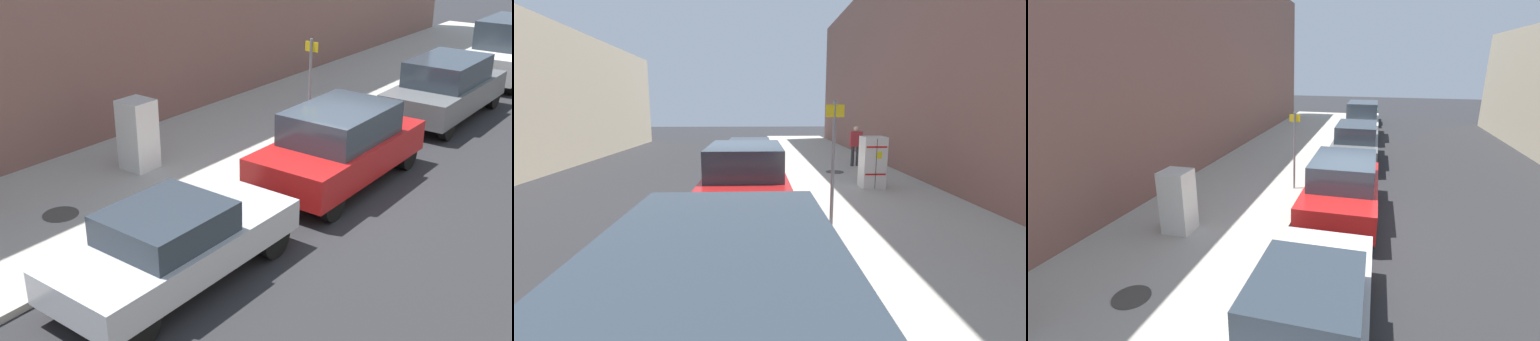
# 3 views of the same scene
# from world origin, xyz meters

# --- Properties ---
(ground_plane) EXTENTS (80.00, 80.00, 0.00)m
(ground_plane) POSITION_xyz_m (0.00, 0.00, 0.00)
(ground_plane) COLOR #28282B
(sidewalk_slab) EXTENTS (4.73, 44.00, 0.13)m
(sidewalk_slab) POSITION_xyz_m (-3.80, 0.00, 0.07)
(sidewalk_slab) COLOR #B2ADA0
(sidewalk_slab) RESTS_ON ground
(discarded_refrigerator) EXTENTS (0.71, 0.69, 1.62)m
(discarded_refrigerator) POSITION_xyz_m (-4.10, -1.73, 0.94)
(discarded_refrigerator) COLOR silver
(discarded_refrigerator) RESTS_ON sidewalk_slab
(manhole_cover) EXTENTS (0.70, 0.70, 0.02)m
(manhole_cover) POSITION_xyz_m (-3.53, -4.38, 0.14)
(manhole_cover) COLOR #47443F
(manhole_cover) RESTS_ON sidewalk_slab
(street_sign_post) EXTENTS (0.36, 0.07, 2.65)m
(street_sign_post) POSITION_xyz_m (-1.97, 2.11, 1.61)
(street_sign_post) COLOR slate
(street_sign_post) RESTS_ON sidewalk_slab
(parked_sedan_silver) EXTENTS (1.79, 4.43, 1.42)m
(parked_sedan_silver) POSITION_xyz_m (-0.17, -4.60, 0.74)
(parked_sedan_silver) COLOR silver
(parked_sedan_silver) RESTS_ON ground
(parked_suv_red) EXTENTS (1.96, 4.59, 1.76)m
(parked_suv_red) POSITION_xyz_m (-0.17, 0.58, 0.91)
(parked_suv_red) COLOR red
(parked_suv_red) RESTS_ON ground
(parked_suv_gray) EXTENTS (1.91, 4.82, 1.76)m
(parked_suv_gray) POSITION_xyz_m (-0.17, 6.55, 0.91)
(parked_suv_gray) COLOR slate
(parked_suv_gray) RESTS_ON ground
(parked_van_white) EXTENTS (1.91, 4.95, 2.14)m
(parked_van_white) POSITION_xyz_m (-0.17, 12.12, 1.06)
(parked_van_white) COLOR silver
(parked_van_white) RESTS_ON ground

